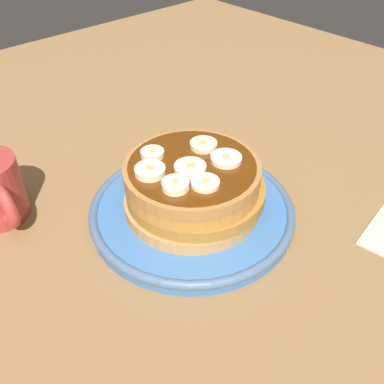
{
  "coord_description": "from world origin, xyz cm",
  "views": [
    {
      "loc": [
        28.74,
        -26.37,
        35.31
      ],
      "look_at": [
        0.0,
        0.0,
        3.83
      ],
      "focal_mm": 39.99,
      "sensor_mm": 36.0,
      "label": 1
    }
  ],
  "objects_px": {
    "banana_slice_6": "(150,171)",
    "banana_slice_2": "(204,145)",
    "banana_slice_3": "(226,159)",
    "banana_slice_0": "(190,168)",
    "plate": "(192,210)",
    "banana_slice_4": "(205,183)",
    "banana_slice_1": "(152,154)",
    "banana_slice_5": "(175,186)",
    "pancake_stack": "(192,186)"
  },
  "relations": [
    {
      "from": "banana_slice_2",
      "to": "banana_slice_5",
      "type": "bearing_deg",
      "value": -63.9
    },
    {
      "from": "banana_slice_2",
      "to": "plate",
      "type": "bearing_deg",
      "value": -63.47
    },
    {
      "from": "banana_slice_0",
      "to": "banana_slice_6",
      "type": "xyz_separation_m",
      "value": [
        -0.02,
        -0.04,
        0.0
      ]
    },
    {
      "from": "plate",
      "to": "banana_slice_5",
      "type": "relative_size",
      "value": 8.57
    },
    {
      "from": "pancake_stack",
      "to": "plate",
      "type": "bearing_deg",
      "value": -32.54
    },
    {
      "from": "plate",
      "to": "banana_slice_3",
      "type": "xyz_separation_m",
      "value": [
        0.02,
        0.03,
        0.07
      ]
    },
    {
      "from": "banana_slice_5",
      "to": "banana_slice_2",
      "type": "bearing_deg",
      "value": 116.1
    },
    {
      "from": "banana_slice_0",
      "to": "banana_slice_3",
      "type": "relative_size",
      "value": 1.0
    },
    {
      "from": "banana_slice_5",
      "to": "banana_slice_1",
      "type": "bearing_deg",
      "value": 162.68
    },
    {
      "from": "plate",
      "to": "banana_slice_2",
      "type": "height_order",
      "value": "banana_slice_2"
    },
    {
      "from": "plate",
      "to": "banana_slice_4",
      "type": "distance_m",
      "value": 0.08
    },
    {
      "from": "plate",
      "to": "banana_slice_2",
      "type": "bearing_deg",
      "value": 116.53
    },
    {
      "from": "banana_slice_3",
      "to": "banana_slice_6",
      "type": "xyz_separation_m",
      "value": [
        -0.04,
        -0.08,
        0.0
      ]
    },
    {
      "from": "plate",
      "to": "banana_slice_0",
      "type": "relative_size",
      "value": 6.93
    },
    {
      "from": "banana_slice_4",
      "to": "banana_slice_5",
      "type": "bearing_deg",
      "value": -122.49
    },
    {
      "from": "banana_slice_0",
      "to": "banana_slice_3",
      "type": "distance_m",
      "value": 0.04
    },
    {
      "from": "banana_slice_3",
      "to": "banana_slice_6",
      "type": "relative_size",
      "value": 1.05
    },
    {
      "from": "banana_slice_5",
      "to": "banana_slice_4",
      "type": "bearing_deg",
      "value": 57.51
    },
    {
      "from": "banana_slice_0",
      "to": "banana_slice_1",
      "type": "distance_m",
      "value": 0.05
    },
    {
      "from": "banana_slice_1",
      "to": "banana_slice_2",
      "type": "bearing_deg",
      "value": 64.94
    },
    {
      "from": "banana_slice_2",
      "to": "banana_slice_4",
      "type": "xyz_separation_m",
      "value": [
        0.05,
        -0.05,
        -0.0
      ]
    },
    {
      "from": "banana_slice_4",
      "to": "banana_slice_0",
      "type": "bearing_deg",
      "value": 168.36
    },
    {
      "from": "banana_slice_3",
      "to": "banana_slice_5",
      "type": "distance_m",
      "value": 0.07
    },
    {
      "from": "banana_slice_5",
      "to": "banana_slice_6",
      "type": "bearing_deg",
      "value": -174.45
    },
    {
      "from": "banana_slice_6",
      "to": "banana_slice_0",
      "type": "bearing_deg",
      "value": 56.33
    },
    {
      "from": "pancake_stack",
      "to": "banana_slice_3",
      "type": "distance_m",
      "value": 0.05
    },
    {
      "from": "banana_slice_6",
      "to": "banana_slice_2",
      "type": "bearing_deg",
      "value": 89.5
    },
    {
      "from": "banana_slice_1",
      "to": "banana_slice_6",
      "type": "distance_m",
      "value": 0.03
    },
    {
      "from": "banana_slice_1",
      "to": "banana_slice_5",
      "type": "distance_m",
      "value": 0.07
    },
    {
      "from": "pancake_stack",
      "to": "banana_slice_5",
      "type": "bearing_deg",
      "value": -63.5
    },
    {
      "from": "pancake_stack",
      "to": "banana_slice_1",
      "type": "xyz_separation_m",
      "value": [
        -0.04,
        -0.02,
        0.03
      ]
    },
    {
      "from": "banana_slice_2",
      "to": "banana_slice_3",
      "type": "relative_size",
      "value": 0.9
    },
    {
      "from": "plate",
      "to": "pancake_stack",
      "type": "xyz_separation_m",
      "value": [
        -0.0,
        0.0,
        0.04
      ]
    },
    {
      "from": "banana_slice_2",
      "to": "banana_slice_1",
      "type": "bearing_deg",
      "value": -115.06
    },
    {
      "from": "plate",
      "to": "banana_slice_0",
      "type": "bearing_deg",
      "value": -53.12
    },
    {
      "from": "pancake_stack",
      "to": "banana_slice_2",
      "type": "distance_m",
      "value": 0.05
    },
    {
      "from": "plate",
      "to": "pancake_stack",
      "type": "relative_size",
      "value": 1.46
    },
    {
      "from": "banana_slice_2",
      "to": "banana_slice_5",
      "type": "height_order",
      "value": "banana_slice_5"
    },
    {
      "from": "banana_slice_2",
      "to": "banana_slice_6",
      "type": "height_order",
      "value": "banana_slice_6"
    },
    {
      "from": "pancake_stack",
      "to": "banana_slice_6",
      "type": "relative_size",
      "value": 5.01
    },
    {
      "from": "banana_slice_1",
      "to": "banana_slice_4",
      "type": "bearing_deg",
      "value": 4.88
    },
    {
      "from": "banana_slice_0",
      "to": "banana_slice_2",
      "type": "bearing_deg",
      "value": 118.86
    },
    {
      "from": "banana_slice_1",
      "to": "banana_slice_5",
      "type": "xyz_separation_m",
      "value": [
        0.06,
        -0.02,
        0.0
      ]
    },
    {
      "from": "banana_slice_6",
      "to": "pancake_stack",
      "type": "bearing_deg",
      "value": 70.08
    },
    {
      "from": "banana_slice_0",
      "to": "banana_slice_6",
      "type": "distance_m",
      "value": 0.04
    },
    {
      "from": "banana_slice_4",
      "to": "banana_slice_1",
      "type": "bearing_deg",
      "value": -175.12
    },
    {
      "from": "banana_slice_3",
      "to": "pancake_stack",
      "type": "bearing_deg",
      "value": -123.66
    },
    {
      "from": "banana_slice_2",
      "to": "pancake_stack",
      "type": "bearing_deg",
      "value": -64.41
    },
    {
      "from": "banana_slice_0",
      "to": "banana_slice_6",
      "type": "relative_size",
      "value": 1.06
    },
    {
      "from": "plate",
      "to": "banana_slice_4",
      "type": "height_order",
      "value": "banana_slice_4"
    }
  ]
}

